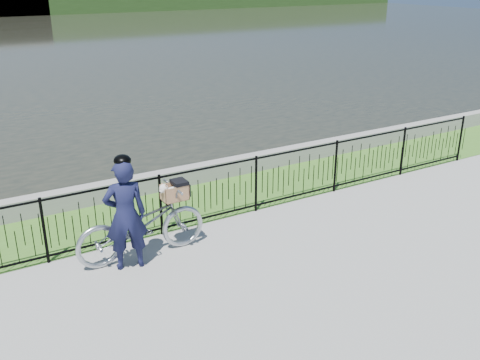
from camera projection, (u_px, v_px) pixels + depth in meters
ground at (256, 258)px, 8.88m from camera, size 120.00×120.00×0.00m
grass_strip at (189, 203)px, 10.96m from camera, size 60.00×2.00×0.01m
quay_wall at (169, 179)px, 11.69m from camera, size 60.00×0.30×0.40m
fence at (211, 194)px, 9.95m from camera, size 14.00×0.06×1.15m
far_building_right at (17, 0)px, 58.09m from camera, size 6.00×3.00×3.20m
bicycle_rig at (142, 224)px, 8.74m from camera, size 2.20×0.77×1.23m
cyclist at (125, 214)px, 8.29m from camera, size 0.73×0.54×1.88m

